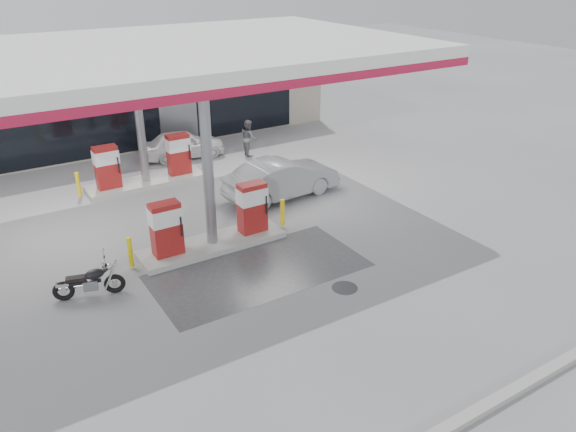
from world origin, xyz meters
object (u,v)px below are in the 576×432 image
pump_island_near (211,226)px  attendant (249,138)px  parked_motorcycle (90,282)px  hatchback_silver (282,179)px  pump_island_far (145,167)px  sedan_white (183,144)px

pump_island_near → attendant: (5.05, 7.00, 0.08)m
parked_motorcycle → hatchback_silver: 8.23m
parked_motorcycle → pump_island_far: bearing=76.1°
pump_island_near → pump_island_far: (0.00, 6.00, 0.00)m
parked_motorcycle → hatchback_silver: hatchback_silver is taller
parked_motorcycle → sedan_white: 11.00m
attendant → parked_motorcycle: bearing=140.1°
pump_island_far → sedan_white: (2.47, 2.20, -0.11)m
hatchback_silver → sedan_white: bearing=8.7°
attendant → hatchback_silver: 4.96m
pump_island_near → parked_motorcycle: pump_island_near is taller
pump_island_far → hatchback_silver: size_ratio=1.20×
sedan_white → hatchback_silver: hatchback_silver is taller
pump_island_near → attendant: size_ratio=3.26×
pump_island_near → hatchback_silver: pump_island_near is taller
pump_island_near → pump_island_far: bearing=90.0°
pump_island_far → parked_motorcycle: size_ratio=2.88×
parked_motorcycle → hatchback_silver: (7.65, 3.01, 0.29)m
pump_island_near → hatchback_silver: bearing=30.0°
parked_motorcycle → attendant: attendant is taller
attendant → sedan_white: bearing=73.9°
sedan_white → pump_island_far: bearing=139.5°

